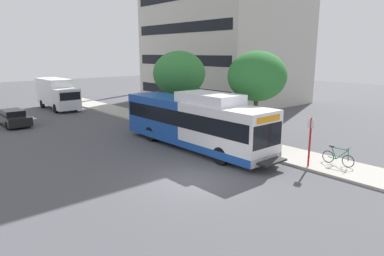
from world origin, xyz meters
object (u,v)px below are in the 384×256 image
at_px(bus_stop_sign_pole, 310,138).
at_px(street_tree_mid_block, 179,74).
at_px(street_tree_near_stop, 257,76).
at_px(box_truck_background, 57,93).
at_px(transit_bus, 194,122).
at_px(parked_car_far_lane, 13,118).
at_px(bicycle_parked, 338,157).

distance_m(bus_stop_sign_pole, street_tree_mid_block, 13.72).
bearing_deg(street_tree_mid_block, street_tree_near_stop, -91.17).
xyz_separation_m(bus_stop_sign_pole, box_truck_background, (-2.90, 28.31, 0.09)).
relative_size(street_tree_near_stop, box_truck_background, 0.85).
relative_size(transit_bus, parked_car_far_lane, 2.72).
distance_m(bicycle_parked, box_truck_background, 29.57).
relative_size(parked_car_far_lane, box_truck_background, 0.64).
bearing_deg(street_tree_mid_block, parked_car_far_lane, 140.69).
bearing_deg(street_tree_mid_block, bicycle_parked, -92.37).
distance_m(bicycle_parked, street_tree_near_stop, 7.18).
xyz_separation_m(transit_bus, box_truck_background, (-1.01, 21.32, 0.04)).
height_order(bus_stop_sign_pole, box_truck_background, box_truck_background).
xyz_separation_m(street_tree_near_stop, street_tree_mid_block, (0.17, 8.24, -0.20)).
distance_m(transit_bus, street_tree_mid_block, 7.85).
distance_m(street_tree_near_stop, street_tree_mid_block, 8.24).
bearing_deg(transit_bus, box_truck_background, 92.70).
distance_m(bus_stop_sign_pole, parked_car_far_lane, 23.87).
height_order(bus_stop_sign_pole, street_tree_near_stop, street_tree_near_stop).
bearing_deg(box_truck_background, transit_bus, -87.30).
relative_size(bicycle_parked, box_truck_background, 0.25).
height_order(bicycle_parked, street_tree_near_stop, street_tree_near_stop).
bearing_deg(transit_bus, street_tree_mid_block, 58.63).
relative_size(transit_bus, bus_stop_sign_pole, 4.71).
relative_size(bus_stop_sign_pole, box_truck_background, 0.37).
xyz_separation_m(bicycle_parked, street_tree_near_stop, (0.42, 5.99, 3.94)).
height_order(bus_stop_sign_pole, parked_car_far_lane, bus_stop_sign_pole).
height_order(transit_bus, street_tree_near_stop, street_tree_near_stop).
distance_m(street_tree_mid_block, parked_car_far_lane, 14.42).
xyz_separation_m(street_tree_near_stop, box_truck_background, (-4.69, 23.24, -2.76)).
bearing_deg(bicycle_parked, parked_car_far_lane, 113.87).
distance_m(street_tree_near_stop, box_truck_background, 23.87).
xyz_separation_m(transit_bus, bicycle_parked, (3.27, -7.91, -1.14)).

